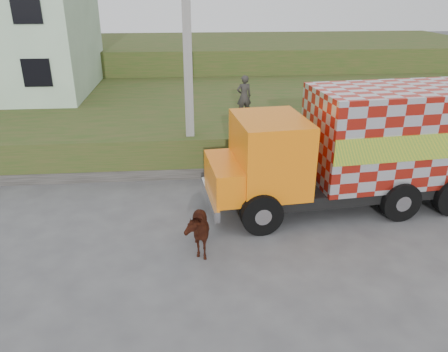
{
  "coord_description": "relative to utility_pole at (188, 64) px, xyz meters",
  "views": [
    {
      "loc": [
        -1.12,
        -10.76,
        6.49
      ],
      "look_at": [
        -0.06,
        1.18,
        1.3
      ],
      "focal_mm": 35.0,
      "sensor_mm": 36.0,
      "label": 1
    }
  ],
  "objects": [
    {
      "name": "pedestrian",
      "position": [
        2.28,
        2.32,
        -1.71
      ],
      "size": [
        0.69,
        0.52,
        1.73
      ],
      "primitive_type": "imported",
      "rotation": [
        0.0,
        0.0,
        3.32
      ],
      "color": "#302F2B",
      "rests_on": "embankment"
    },
    {
      "name": "embankment",
      "position": [
        1.0,
        5.4,
        -3.33
      ],
      "size": [
        40.0,
        12.0,
        1.5
      ],
      "primitive_type": "cube",
      "color": "#294A18",
      "rests_on": "ground"
    },
    {
      "name": "ground",
      "position": [
        1.0,
        -4.6,
        -4.08
      ],
      "size": [
        120.0,
        120.0,
        0.0
      ],
      "primitive_type": "plane",
      "color": "#474749",
      "rests_on": "ground"
    },
    {
      "name": "retaining_strip",
      "position": [
        -1.0,
        -0.4,
        -3.88
      ],
      "size": [
        16.0,
        0.5,
        0.4
      ],
      "primitive_type": "cube",
      "color": "#595651",
      "rests_on": "ground"
    },
    {
      "name": "cow",
      "position": [
        0.02,
        -5.34,
        -3.41
      ],
      "size": [
        0.83,
        1.62,
        1.32
      ],
      "primitive_type": "imported",
      "rotation": [
        0.0,
        0.0,
        0.08
      ],
      "color": "#331B0C",
      "rests_on": "ground"
    },
    {
      "name": "utility_pole",
      "position": [
        0.0,
        0.0,
        0.0
      ],
      "size": [
        1.2,
        0.3,
        8.0
      ],
      "color": "gray",
      "rests_on": "ground"
    },
    {
      "name": "cargo_truck",
      "position": [
        5.15,
        -3.02,
        -2.15
      ],
      "size": [
        8.62,
        3.64,
        3.74
      ],
      "rotation": [
        0.0,
        0.0,
        0.1
      ],
      "color": "black",
      "rests_on": "ground"
    },
    {
      "name": "embankment_far",
      "position": [
        1.0,
        17.4,
        -2.58
      ],
      "size": [
        40.0,
        12.0,
        3.0
      ],
      "primitive_type": "cube",
      "color": "#294A18",
      "rests_on": "ground"
    }
  ]
}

